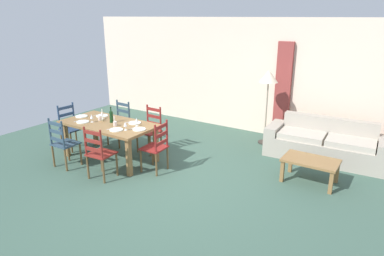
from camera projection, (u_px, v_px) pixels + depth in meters
ground_plane at (171, 180)px, 6.04m from camera, size 9.60×9.60×0.02m
wall_far at (251, 76)px, 8.25m from camera, size 9.60×0.16×2.70m
curtain_panel_left at (283, 91)px, 7.79m from camera, size 0.35×0.08×2.20m
dining_table at (109, 127)px, 6.72m from camera, size 1.90×0.96×0.75m
dining_chair_near_left at (63, 143)px, 6.40m from camera, size 0.42×0.40×0.96m
dining_chair_near_right at (99, 153)px, 5.94m from camera, size 0.45×0.43×0.96m
dining_chair_far_left at (120, 123)px, 7.58m from camera, size 0.44×0.42×0.96m
dining_chair_far_right at (151, 129)px, 7.17m from camera, size 0.44×0.42×0.96m
dining_chair_head_west at (71, 127)px, 7.34m from camera, size 0.42×0.44×0.96m
dining_chair_head_east at (156, 147)px, 6.22m from camera, size 0.42×0.44×0.96m
dinner_plate_near_left at (83, 122)px, 6.72m from camera, size 0.24×0.24×0.02m
fork_near_left at (78, 121)px, 6.80m from camera, size 0.03×0.17×0.01m
dinner_plate_near_right at (116, 130)px, 6.26m from camera, size 0.24×0.24×0.02m
fork_near_right at (110, 129)px, 6.34m from camera, size 0.02×0.17×0.01m
dinner_plate_far_left at (102, 116)px, 7.12m from camera, size 0.24×0.24×0.02m
fork_far_left at (97, 115)px, 7.20m from camera, size 0.02×0.17×0.01m
dinner_plate_far_right at (135, 123)px, 6.66m from camera, size 0.24×0.24×0.02m
fork_far_right at (129, 122)px, 6.74m from camera, size 0.03×0.17×0.01m
dinner_plate_head_west at (82, 116)px, 7.09m from camera, size 0.24×0.24×0.02m
fork_head_west at (77, 115)px, 7.17m from camera, size 0.02×0.17×0.01m
dinner_plate_head_east at (139, 129)px, 6.29m from camera, size 0.24×0.24×0.02m
fork_head_east at (133, 128)px, 6.37m from camera, size 0.02×0.17×0.01m
wine_bottle at (111, 117)px, 6.68m from camera, size 0.07×0.07×0.32m
wine_glass_near_left at (92, 117)px, 6.70m from camera, size 0.06×0.06×0.16m
wine_glass_near_right at (125, 124)px, 6.23m from camera, size 0.06×0.06×0.16m
wine_glass_far_left at (102, 114)px, 6.91m from camera, size 0.06×0.06×0.16m
wine_glass_far_right at (137, 120)px, 6.46m from camera, size 0.06×0.06×0.16m
coffee_cup_primary at (115, 124)px, 6.48m from camera, size 0.07×0.07×0.09m
coffee_cup_secondary at (100, 118)px, 6.84m from camera, size 0.07×0.07×0.09m
candle_tall at (103, 118)px, 6.78m from camera, size 0.05×0.05×0.25m
candle_short at (114, 123)px, 6.54m from camera, size 0.05×0.05×0.18m
couch at (326, 145)px, 6.84m from camera, size 2.32×0.93×0.80m
coffee_table at (311, 163)px, 5.84m from camera, size 0.90×0.56×0.42m
standing_lamp at (268, 81)px, 7.33m from camera, size 0.40×0.40×1.64m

